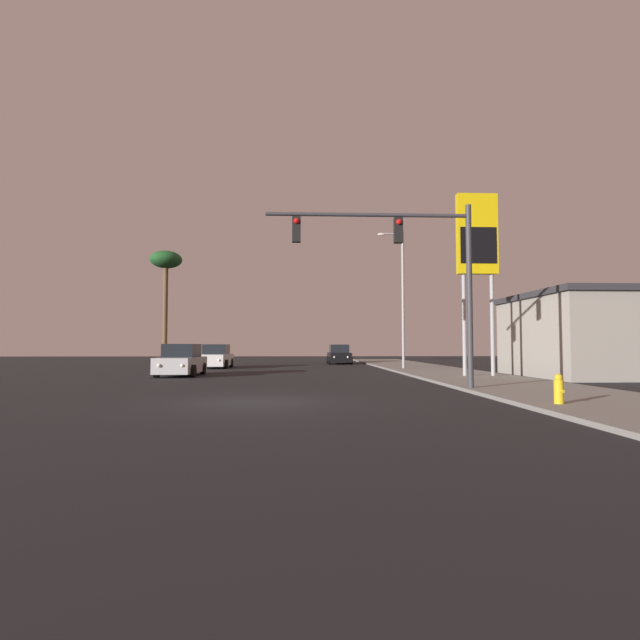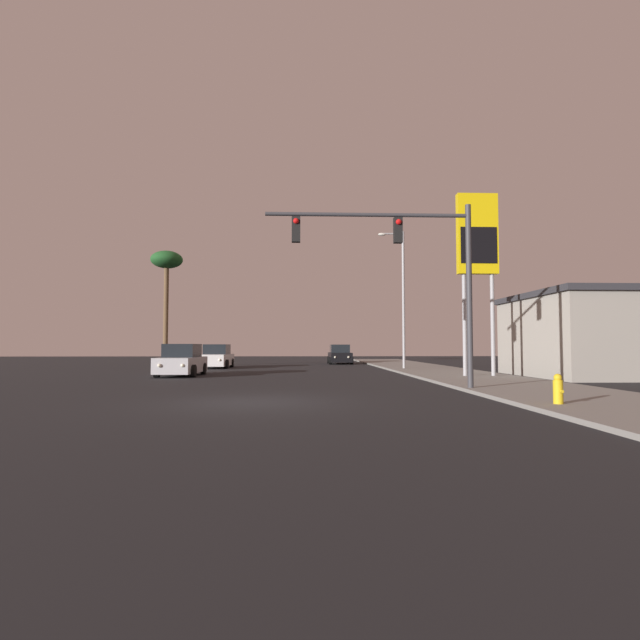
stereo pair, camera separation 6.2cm
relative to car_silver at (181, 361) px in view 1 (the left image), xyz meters
The scene contains 11 objects.
ground_plane 13.33m from the car_silver, 68.34° to the right, with size 120.00×120.00×0.00m, color black.
sidewalk_right 14.62m from the car_silver, ahead, with size 5.00×60.00×0.12m.
building_gas_station 23.00m from the car_silver, ahead, with size 10.30×8.30×4.30m.
car_silver is the anchor object (origin of this frame).
car_white 9.18m from the car_silver, 88.16° to the left, with size 2.04×4.34×1.68m.
car_black 19.41m from the car_silver, 60.13° to the left, with size 2.04×4.32×1.68m.
traffic_light_mast 14.28m from the car_silver, 42.28° to the right, with size 7.32×0.36×6.50m.
street_lamp 14.76m from the car_silver, 24.14° to the left, with size 1.74×0.24×9.00m.
gas_station_sign 16.29m from the car_silver, ahead, with size 2.00×0.42×9.00m.
fire_hydrant 19.05m from the car_silver, 47.78° to the right, with size 0.24×0.34×0.76m.
palm_tree_mid 14.10m from the car_silver, 108.91° to the left, with size 2.40×2.40×8.82m.
Camera 1 is at (1.30, -14.20, 1.60)m, focal length 28.00 mm.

